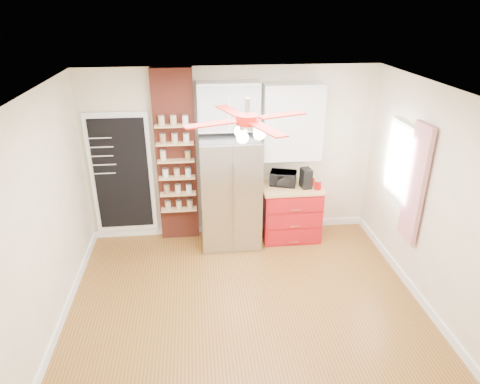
{
  "coord_description": "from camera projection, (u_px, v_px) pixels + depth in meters",
  "views": [
    {
      "loc": [
        -0.55,
        -4.31,
        3.57
      ],
      "look_at": [
        0.02,
        0.9,
        1.2
      ],
      "focal_mm": 32.0,
      "sensor_mm": 36.0,
      "label": 1
    }
  ],
  "objects": [
    {
      "name": "wall_back",
      "position": [
        231.0,
        154.0,
        6.69
      ],
      "size": [
        4.5,
        0.02,
        2.7
      ],
      "primitive_type": "cube",
      "color": "#F1E3C1",
      "rests_on": "floor"
    },
    {
      "name": "upper_glass_cabinet",
      "position": [
        228.0,
        106.0,
        6.19
      ],
      "size": [
        0.9,
        0.35,
        0.7
      ],
      "primitive_type": "cube",
      "color": "white",
      "rests_on": "wall_back"
    },
    {
      "name": "canister_right",
      "position": [
        311.0,
        181.0,
        6.67
      ],
      "size": [
        0.11,
        0.11,
        0.15
      ],
      "primitive_type": "cylinder",
      "rotation": [
        0.0,
        0.0,
        0.03
      ],
      "color": "#A11408",
      "rests_on": "red_cabinet"
    },
    {
      "name": "wall_front",
      "position": [
        281.0,
        338.0,
        3.06
      ],
      "size": [
        4.5,
        0.02,
        2.7
      ],
      "primitive_type": "cube",
      "color": "#F1E3C1",
      "rests_on": "floor"
    },
    {
      "name": "floor",
      "position": [
        246.0,
        307.0,
        5.43
      ],
      "size": [
        4.5,
        4.5,
        0.0
      ],
      "primitive_type": "plane",
      "color": "brown",
      "rests_on": "ground"
    },
    {
      "name": "wall_left",
      "position": [
        42.0,
        222.0,
        4.65
      ],
      "size": [
        0.02,
        4.0,
        2.7
      ],
      "primitive_type": "cube",
      "color": "#F1E3C1",
      "rests_on": "floor"
    },
    {
      "name": "toaster_oven",
      "position": [
        283.0,
        178.0,
        6.68
      ],
      "size": [
        0.47,
        0.38,
        0.22
      ],
      "primitive_type": "imported",
      "rotation": [
        0.0,
        0.0,
        -0.32
      ],
      "color": "black",
      "rests_on": "red_cabinet"
    },
    {
      "name": "canister_left",
      "position": [
        318.0,
        185.0,
        6.54
      ],
      "size": [
        0.12,
        0.12,
        0.14
      ],
      "primitive_type": "cylinder",
      "rotation": [
        0.0,
        0.0,
        0.29
      ],
      "color": "#A60A09",
      "rests_on": "red_cabinet"
    },
    {
      "name": "window",
      "position": [
        401.0,
        161.0,
        5.83
      ],
      "size": [
        0.04,
        0.75,
        1.05
      ],
      "primitive_type": "cube",
      "color": "white",
      "rests_on": "wall_right"
    },
    {
      "name": "chalkboard",
      "position": [
        122.0,
        174.0,
        6.59
      ],
      "size": [
        0.95,
        0.05,
        1.95
      ],
      "color": "white",
      "rests_on": "wall_back"
    },
    {
      "name": "pantry_jar_beans",
      "position": [
        188.0,
        156.0,
        6.37
      ],
      "size": [
        0.09,
        0.09,
        0.13
      ],
      "primitive_type": "cylinder",
      "rotation": [
        0.0,
        0.0,
        -0.15
      ],
      "color": "olive",
      "rests_on": "brick_pillar"
    },
    {
      "name": "ceiling",
      "position": [
        248.0,
        93.0,
        4.32
      ],
      "size": [
        4.5,
        4.5,
        0.0
      ],
      "primitive_type": "plane",
      "color": "white",
      "rests_on": "wall_back"
    },
    {
      "name": "upper_shelf_unit",
      "position": [
        293.0,
        122.0,
        6.43
      ],
      "size": [
        0.9,
        0.3,
        1.15
      ],
      "primitive_type": "cube",
      "color": "white",
      "rests_on": "wall_back"
    },
    {
      "name": "red_cabinet",
      "position": [
        290.0,
        212.0,
        6.86
      ],
      "size": [
        0.94,
        0.64,
        0.9
      ],
      "color": "#A71016",
      "rests_on": "floor"
    },
    {
      "name": "coffee_maker",
      "position": [
        306.0,
        178.0,
        6.57
      ],
      "size": [
        0.17,
        0.21,
        0.31
      ],
      "primitive_type": "cube",
      "rotation": [
        0.0,
        0.0,
        0.14
      ],
      "color": "black",
      "rests_on": "red_cabinet"
    },
    {
      "name": "pantry_jar_oats",
      "position": [
        163.0,
        155.0,
        6.37
      ],
      "size": [
        0.11,
        0.11,
        0.14
      ],
      "primitive_type": "cylinder",
      "rotation": [
        0.0,
        0.0,
        -0.31
      ],
      "color": "beige",
      "rests_on": "brick_pillar"
    },
    {
      "name": "ceiling_fan",
      "position": [
        247.0,
        120.0,
        4.43
      ],
      "size": [
        1.4,
        1.4,
        0.44
      ],
      "color": "silver",
      "rests_on": "ceiling"
    },
    {
      "name": "fridge",
      "position": [
        230.0,
        192.0,
        6.54
      ],
      "size": [
        0.9,
        0.7,
        1.75
      ],
      "primitive_type": "cube",
      "color": "#A8A8AD",
      "rests_on": "floor"
    },
    {
      "name": "brick_pillar",
      "position": [
        176.0,
        158.0,
        6.53
      ],
      "size": [
        0.6,
        0.16,
        2.7
      ],
      "primitive_type": "cube",
      "color": "maroon",
      "rests_on": "floor"
    },
    {
      "name": "curtain",
      "position": [
        415.0,
        184.0,
        5.37
      ],
      "size": [
        0.06,
        0.4,
        1.55
      ],
      "primitive_type": "cube",
      "color": "#B11725",
      "rests_on": "wall_right"
    },
    {
      "name": "wall_right",
      "position": [
        434.0,
        203.0,
        5.1
      ],
      "size": [
        0.02,
        4.0,
        2.7
      ],
      "primitive_type": "cube",
      "color": "#F1E3C1",
      "rests_on": "floor"
    }
  ]
}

